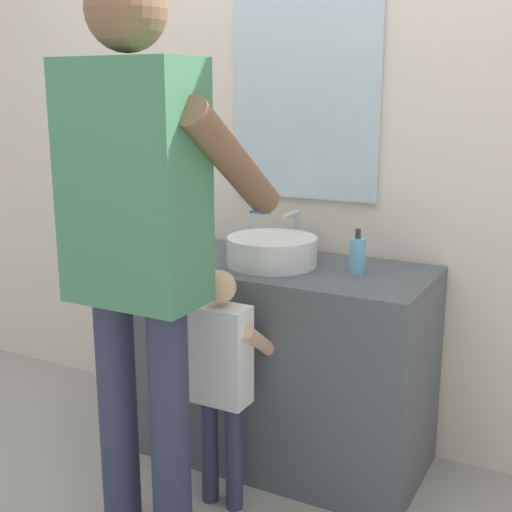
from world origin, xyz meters
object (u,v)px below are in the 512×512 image
soap_bottle (357,255)px  child_toddler (222,368)px  toothbrush_cup (182,242)px  adult_parent (139,220)px

soap_bottle → child_toddler: 0.64m
toothbrush_cup → adult_parent: size_ratio=0.12×
adult_parent → child_toddler: bearing=64.9°
toothbrush_cup → soap_bottle: (0.73, 0.06, 0.02)m
toothbrush_cup → soap_bottle: 0.73m
child_toddler → soap_bottle: bearing=52.2°
toothbrush_cup → child_toddler: (0.40, -0.36, -0.33)m
soap_bottle → child_toddler: (-0.33, -0.42, -0.35)m
child_toddler → adult_parent: (-0.13, -0.27, 0.56)m
toothbrush_cup → adult_parent: 0.72m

